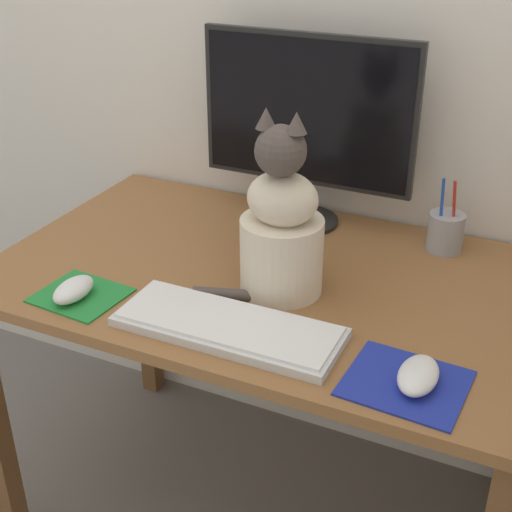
% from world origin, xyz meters
% --- Properties ---
extents(ground_plane, '(12.00, 12.00, 0.00)m').
position_xyz_m(ground_plane, '(0.00, 0.00, 0.00)').
color(ground_plane, slate).
extents(desk, '(1.19, 0.73, 0.73)m').
position_xyz_m(desk, '(0.00, 0.00, 0.62)').
color(desk, brown).
rests_on(desk, ground_plane).
extents(monitor, '(0.52, 0.17, 0.46)m').
position_xyz_m(monitor, '(-0.03, 0.27, 0.98)').
color(monitor, black).
rests_on(monitor, desk).
extents(keyboard, '(0.43, 0.16, 0.02)m').
position_xyz_m(keyboard, '(0.02, -0.24, 0.74)').
color(keyboard, silver).
rests_on(keyboard, desk).
extents(mousepad_left, '(0.18, 0.16, 0.00)m').
position_xyz_m(mousepad_left, '(-0.31, -0.25, 0.73)').
color(mousepad_left, '#238438').
rests_on(mousepad_left, desk).
extents(mousepad_right, '(0.21, 0.19, 0.00)m').
position_xyz_m(mousepad_right, '(0.37, -0.26, 0.73)').
color(mousepad_right, '#1E2D9E').
rests_on(mousepad_right, desk).
extents(computer_mouse_left, '(0.06, 0.11, 0.04)m').
position_xyz_m(computer_mouse_left, '(-0.31, -0.27, 0.75)').
color(computer_mouse_left, white).
rests_on(computer_mouse_left, mousepad_left).
extents(computer_mouse_right, '(0.07, 0.11, 0.04)m').
position_xyz_m(computer_mouse_right, '(0.38, -0.25, 0.75)').
color(computer_mouse_right, white).
rests_on(computer_mouse_right, mousepad_right).
extents(cat, '(0.24, 0.20, 0.38)m').
position_xyz_m(cat, '(0.05, -0.06, 0.87)').
color(cat, beige).
rests_on(cat, desk).
extents(pen_cup, '(0.08, 0.08, 0.18)m').
position_xyz_m(pen_cup, '(0.32, 0.27, 0.77)').
color(pen_cup, '#99999E').
rests_on(pen_cup, desk).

